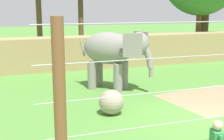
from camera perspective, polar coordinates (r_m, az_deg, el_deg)
The scene contains 5 objects.
ground_plane at distance 11.88m, azimuth 16.21°, elevation -8.73°, with size 120.00×120.00×0.00m, color #518938.
dirt_patch at distance 14.65m, azimuth 18.39°, elevation -5.02°, with size 4.30×3.53×0.01m, color #937F5B.
embankment_wall at distance 21.31m, azimuth -0.90°, elevation 3.48°, with size 36.00×1.80×2.11m, color tan.
elephant at distance 15.13m, azimuth 0.27°, elevation 3.49°, with size 3.30×3.20×2.89m.
enrichment_ball at distance 11.83m, azimuth -0.12°, elevation -5.90°, with size 0.96×0.96×0.96m, color gray.
Camera 1 is at (-6.60, -9.03, 4.00)m, focal length 49.82 mm.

